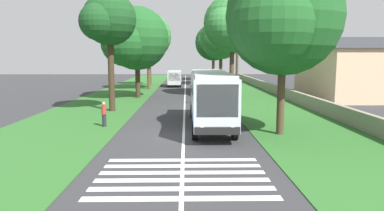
{
  "coord_description": "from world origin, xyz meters",
  "views": [
    {
      "loc": [
        -20.48,
        -0.17,
        4.71
      ],
      "look_at": [
        2.29,
        -0.54,
        1.6
      ],
      "focal_mm": 33.02,
      "sensor_mm": 36.0,
      "label": 1
    }
  ],
  "objects_px": {
    "roadside_building": "(355,69)",
    "coach_bus": "(210,95)",
    "trailing_car_1": "(198,86)",
    "roadside_tree_left_3": "(135,40)",
    "trailing_minibus_0": "(175,77)",
    "roadside_tree_left_0": "(149,44)",
    "trailing_car_0": "(202,90)",
    "roadside_tree_left_1": "(147,38)",
    "roadside_tree_right_1": "(231,25)",
    "roadside_tree_right_3": "(220,39)",
    "roadside_tree_right_2": "(212,43)",
    "pedestrian": "(104,114)",
    "utility_pole": "(237,64)",
    "roadside_tree_left_2": "(108,21)",
    "roadside_tree_right_0": "(280,21)"
  },
  "relations": [
    {
      "from": "trailing_car_1",
      "to": "roadside_tree_left_3",
      "type": "bearing_deg",
      "value": 141.57
    },
    {
      "from": "roadside_tree_left_0",
      "to": "roadside_tree_right_2",
      "type": "relative_size",
      "value": 0.82
    },
    {
      "from": "roadside_building",
      "to": "coach_bus",
      "type": "bearing_deg",
      "value": 133.64
    },
    {
      "from": "roadside_tree_left_0",
      "to": "roadside_tree_left_2",
      "type": "xyz_separation_m",
      "value": [
        -30.0,
        0.3,
        0.76
      ]
    },
    {
      "from": "roadside_tree_left_3",
      "to": "roadside_tree_right_1",
      "type": "height_order",
      "value": "roadside_tree_right_1"
    },
    {
      "from": "roadside_tree_left_3",
      "to": "utility_pole",
      "type": "relative_size",
      "value": 1.34
    },
    {
      "from": "trailing_minibus_0",
      "to": "roadside_building",
      "type": "bearing_deg",
      "value": -128.28
    },
    {
      "from": "pedestrian",
      "to": "roadside_tree_right_1",
      "type": "bearing_deg",
      "value": -28.9
    },
    {
      "from": "roadside_tree_left_1",
      "to": "roadside_tree_right_2",
      "type": "xyz_separation_m",
      "value": [
        21.09,
        -11.05,
        0.05
      ]
    },
    {
      "from": "roadside_tree_left_0",
      "to": "roadside_tree_left_3",
      "type": "height_order",
      "value": "roadside_tree_left_3"
    },
    {
      "from": "roadside_tree_left_0",
      "to": "roadside_building",
      "type": "xyz_separation_m",
      "value": [
        -19.84,
        -26.01,
        -3.67
      ]
    },
    {
      "from": "pedestrian",
      "to": "trailing_car_1",
      "type": "bearing_deg",
      "value": -15.12
    },
    {
      "from": "trailing_minibus_0",
      "to": "roadside_tree_left_0",
      "type": "bearing_deg",
      "value": 57.56
    },
    {
      "from": "coach_bus",
      "to": "roadside_tree_left_3",
      "type": "relative_size",
      "value": 1.07
    },
    {
      "from": "roadside_tree_right_1",
      "to": "roadside_tree_right_3",
      "type": "height_order",
      "value": "roadside_tree_right_1"
    },
    {
      "from": "roadside_tree_left_1",
      "to": "roadside_building",
      "type": "distance_m",
      "value": 28.11
    },
    {
      "from": "trailing_car_0",
      "to": "roadside_tree_left_1",
      "type": "relative_size",
      "value": 0.39
    },
    {
      "from": "coach_bus",
      "to": "trailing_car_0",
      "type": "relative_size",
      "value": 2.6
    },
    {
      "from": "roadside_tree_left_1",
      "to": "roadside_building",
      "type": "xyz_separation_m",
      "value": [
        -11.53,
        -25.29,
        -4.16
      ]
    },
    {
      "from": "trailing_car_0",
      "to": "roadside_tree_left_0",
      "type": "bearing_deg",
      "value": 25.61
    },
    {
      "from": "roadside_tree_left_2",
      "to": "roadside_tree_right_2",
      "type": "distance_m",
      "value": 44.45
    },
    {
      "from": "coach_bus",
      "to": "utility_pole",
      "type": "height_order",
      "value": "utility_pole"
    },
    {
      "from": "coach_bus",
      "to": "roadside_tree_left_1",
      "type": "bearing_deg",
      "value": 14.25
    },
    {
      "from": "trailing_car_1",
      "to": "roadside_tree_right_3",
      "type": "xyz_separation_m",
      "value": [
        9.94,
        -4.02,
        7.11
      ]
    },
    {
      "from": "trailing_car_0",
      "to": "roadside_tree_right_1",
      "type": "bearing_deg",
      "value": -88.49
    },
    {
      "from": "roadside_tree_right_3",
      "to": "trailing_car_1",
      "type": "bearing_deg",
      "value": 157.99
    },
    {
      "from": "trailing_minibus_0",
      "to": "pedestrian",
      "type": "xyz_separation_m",
      "value": [
        -34.25,
        3.7,
        -0.64
      ]
    },
    {
      "from": "roadside_tree_left_1",
      "to": "roadside_tree_right_2",
      "type": "distance_m",
      "value": 23.81
    },
    {
      "from": "pedestrian",
      "to": "roadside_tree_left_0",
      "type": "bearing_deg",
      "value": 1.21
    },
    {
      "from": "trailing_car_1",
      "to": "roadside_building",
      "type": "distance_m",
      "value": 20.61
    },
    {
      "from": "trailing_minibus_0",
      "to": "roadside_tree_left_0",
      "type": "xyz_separation_m",
      "value": [
        2.85,
        4.49,
        5.5
      ]
    },
    {
      "from": "coach_bus",
      "to": "roadside_tree_left_0",
      "type": "distance_m",
      "value": 38.19
    },
    {
      "from": "trailing_car_1",
      "to": "roadside_tree_left_3",
      "type": "height_order",
      "value": "roadside_tree_left_3"
    },
    {
      "from": "roadside_tree_left_3",
      "to": "roadside_tree_right_1",
      "type": "bearing_deg",
      "value": -77.71
    },
    {
      "from": "roadside_tree_left_1",
      "to": "roadside_tree_right_3",
      "type": "xyz_separation_m",
      "value": [
        8.26,
        -11.41,
        0.24
      ]
    },
    {
      "from": "roadside_tree_right_0",
      "to": "pedestrian",
      "type": "distance_m",
      "value": 12.86
    },
    {
      "from": "trailing_car_0",
      "to": "utility_pole",
      "type": "xyz_separation_m",
      "value": [
        -11.6,
        -2.69,
        3.43
      ]
    },
    {
      "from": "roadside_tree_left_2",
      "to": "roadside_tree_right_0",
      "type": "relative_size",
      "value": 0.98
    },
    {
      "from": "utility_pole",
      "to": "roadside_tree_right_2",
      "type": "bearing_deg",
      "value": -1.12
    },
    {
      "from": "utility_pole",
      "to": "roadside_tree_left_1",
      "type": "bearing_deg",
      "value": 26.49
    },
    {
      "from": "trailing_minibus_0",
      "to": "pedestrian",
      "type": "distance_m",
      "value": 34.46
    },
    {
      "from": "roadside_tree_left_2",
      "to": "pedestrian",
      "type": "height_order",
      "value": "roadside_tree_left_2"
    },
    {
      "from": "roadside_tree_left_0",
      "to": "roadside_tree_right_3",
      "type": "distance_m",
      "value": 12.15
    },
    {
      "from": "roadside_tree_right_0",
      "to": "roadside_building",
      "type": "bearing_deg",
      "value": -35.58
    },
    {
      "from": "roadside_tree_left_1",
      "to": "trailing_car_1",
      "type": "bearing_deg",
      "value": -102.76
    },
    {
      "from": "roadside_tree_left_3",
      "to": "roadside_building",
      "type": "xyz_separation_m",
      "value": [
        -0.21,
        -25.55,
        -3.29
      ]
    },
    {
      "from": "roadside_tree_right_0",
      "to": "utility_pole",
      "type": "bearing_deg",
      "value": 5.19
    },
    {
      "from": "roadside_tree_left_1",
      "to": "roadside_tree_left_2",
      "type": "bearing_deg",
      "value": 177.32
    },
    {
      "from": "roadside_tree_right_0",
      "to": "roadside_tree_left_3",
      "type": "bearing_deg",
      "value": 29.95
    },
    {
      "from": "coach_bus",
      "to": "trailing_car_0",
      "type": "bearing_deg",
      "value": -0.77
    }
  ]
}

